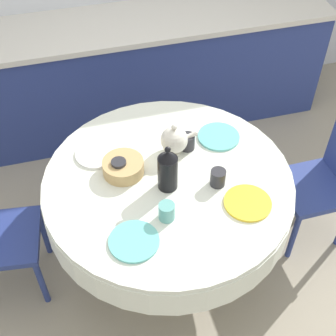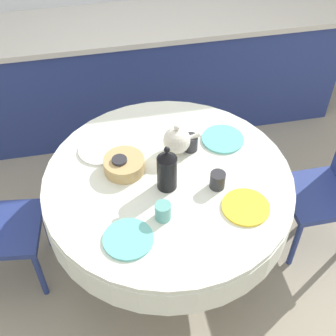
# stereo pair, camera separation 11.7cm
# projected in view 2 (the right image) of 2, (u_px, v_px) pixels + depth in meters

# --- Properties ---
(ground_plane) EXTENTS (12.00, 12.00, 0.00)m
(ground_plane) POSITION_uv_depth(u_px,v_px,m) (168.00, 260.00, 3.01)
(ground_plane) COLOR #9E937F
(kitchen_counter) EXTENTS (3.24, 0.64, 0.90)m
(kitchen_counter) POSITION_uv_depth(u_px,v_px,m) (132.00, 74.00, 3.67)
(kitchen_counter) COLOR navy
(kitchen_counter) RESTS_ON ground_plane
(dining_table) EXTENTS (1.33, 1.33, 0.77)m
(dining_table) POSITION_uv_depth(u_px,v_px,m) (168.00, 194.00, 2.55)
(dining_table) COLOR tan
(dining_table) RESTS_ON ground_plane
(chair_left) EXTENTS (0.40, 0.40, 0.86)m
(chair_left) POSITION_uv_depth(u_px,v_px,m) (332.00, 187.00, 2.81)
(chair_left) COLOR navy
(chair_left) RESTS_ON ground_plane
(plate_near_left) EXTENTS (0.24, 0.24, 0.01)m
(plate_near_left) POSITION_uv_depth(u_px,v_px,m) (128.00, 239.00, 2.18)
(plate_near_left) COLOR #60BCB7
(plate_near_left) RESTS_ON dining_table
(cup_near_left) EXTENTS (0.08, 0.08, 0.09)m
(cup_near_left) POSITION_uv_depth(u_px,v_px,m) (163.00, 211.00, 2.25)
(cup_near_left) COLOR #5BA39E
(cup_near_left) RESTS_ON dining_table
(plate_near_right) EXTENTS (0.24, 0.24, 0.01)m
(plate_near_right) POSITION_uv_depth(u_px,v_px,m) (246.00, 207.00, 2.31)
(plate_near_right) COLOR yellow
(plate_near_right) RESTS_ON dining_table
(cup_near_right) EXTENTS (0.08, 0.08, 0.09)m
(cup_near_right) POSITION_uv_depth(u_px,v_px,m) (218.00, 180.00, 2.39)
(cup_near_right) COLOR #28282D
(cup_near_right) RESTS_ON dining_table
(plate_far_left) EXTENTS (0.24, 0.24, 0.01)m
(plate_far_left) POSITION_uv_depth(u_px,v_px,m) (100.00, 150.00, 2.60)
(plate_far_left) COLOR white
(plate_far_left) RESTS_ON dining_table
(cup_far_left) EXTENTS (0.08, 0.08, 0.09)m
(cup_far_left) POSITION_uv_depth(u_px,v_px,m) (120.00, 165.00, 2.46)
(cup_far_left) COLOR #28282D
(cup_far_left) RESTS_ON dining_table
(plate_far_right) EXTENTS (0.24, 0.24, 0.01)m
(plate_far_right) POSITION_uv_depth(u_px,v_px,m) (223.00, 139.00, 2.66)
(plate_far_right) COLOR #60BCB7
(plate_far_right) RESTS_ON dining_table
(cup_far_right) EXTENTS (0.08, 0.08, 0.09)m
(cup_far_right) POSITION_uv_depth(u_px,v_px,m) (191.00, 143.00, 2.58)
(cup_far_right) COLOR #28282D
(cup_far_right) RESTS_ON dining_table
(coffee_carafe) EXTENTS (0.10, 0.10, 0.27)m
(coffee_carafe) POSITION_uv_depth(u_px,v_px,m) (167.00, 170.00, 2.34)
(coffee_carafe) COLOR black
(coffee_carafe) RESTS_ON dining_table
(teapot) EXTENTS (0.21, 0.15, 0.20)m
(teapot) POSITION_uv_depth(u_px,v_px,m) (177.00, 140.00, 2.54)
(teapot) COLOR silver
(teapot) RESTS_ON dining_table
(bread_basket) EXTENTS (0.22, 0.22, 0.08)m
(bread_basket) POSITION_uv_depth(u_px,v_px,m) (124.00, 165.00, 2.48)
(bread_basket) COLOR tan
(bread_basket) RESTS_ON dining_table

